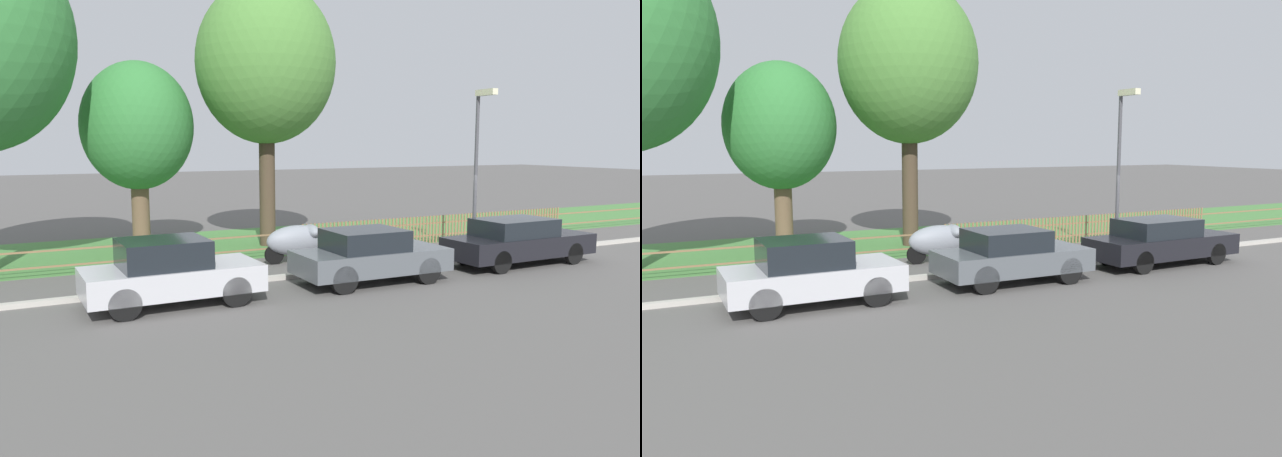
{
  "view_description": "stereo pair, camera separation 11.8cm",
  "coord_description": "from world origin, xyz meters",
  "views": [
    {
      "loc": [
        -13.84,
        -14.32,
        3.5
      ],
      "look_at": [
        -5.99,
        1.09,
        1.1
      ],
      "focal_mm": 35.0,
      "sensor_mm": 36.0,
      "label": 1
    },
    {
      "loc": [
        -13.74,
        -14.38,
        3.5
      ],
      "look_at": [
        -5.99,
        1.09,
        1.1
      ],
      "focal_mm": 35.0,
      "sensor_mm": 36.0,
      "label": 2
    }
  ],
  "objects": [
    {
      "name": "ground_plane",
      "position": [
        0.0,
        0.0,
        0.0
      ],
      "size": [
        120.0,
        120.0,
        0.0
      ],
      "primitive_type": "plane",
      "color": "#565451"
    },
    {
      "name": "kerb_stone",
      "position": [
        0.0,
        0.1,
        0.06
      ],
      "size": [
        42.85,
        0.2,
        0.12
      ],
      "primitive_type": "cube",
      "color": "#B2ADA3",
      "rests_on": "ground"
    },
    {
      "name": "grass_strip",
      "position": [
        0.0,
        6.3,
        0.01
      ],
      "size": [
        42.85,
        6.34,
        0.01
      ],
      "primitive_type": "cube",
      "color": "#477F3D",
      "rests_on": "ground"
    },
    {
      "name": "park_fence",
      "position": [
        -0.0,
        3.14,
        0.48
      ],
      "size": [
        42.85,
        0.05,
        0.96
      ],
      "color": "olive",
      "rests_on": "ground"
    },
    {
      "name": "parked_car_silver_hatchback",
      "position": [
        -10.76,
        -1.15,
        0.73
      ],
      "size": [
        3.76,
        1.78,
        1.45
      ],
      "rotation": [
        0.0,
        0.0,
        0.01
      ],
      "color": "#BCBCC1",
      "rests_on": "ground"
    },
    {
      "name": "parked_car_black_saloon",
      "position": [
        -5.79,
        -1.23,
        0.7
      ],
      "size": [
        3.85,
        1.75,
        1.36
      ],
      "rotation": [
        0.0,
        0.0,
        -0.01
      ],
      "color": "#51565B",
      "rests_on": "ground"
    },
    {
      "name": "parked_car_navy_estate",
      "position": [
        -0.75,
        -1.15,
        0.69
      ],
      "size": [
        4.56,
        1.74,
        1.34
      ],
      "rotation": [
        0.0,
        0.0,
        0.02
      ],
      "color": "black",
      "rests_on": "ground"
    },
    {
      "name": "covered_motorcycle",
      "position": [
        -6.23,
        2.0,
        0.67
      ],
      "size": [
        1.97,
        0.92,
        1.1
      ],
      "rotation": [
        0.0,
        0.0,
        -0.07
      ],
      "color": "black",
      "rests_on": "ground"
    },
    {
      "name": "tree_behind_motorcycle",
      "position": [
        -9.91,
        6.23,
        3.97
      ],
      "size": [
        3.54,
        3.54,
        6.05
      ],
      "color": "brown",
      "rests_on": "ground"
    },
    {
      "name": "tree_mid_park",
      "position": [
        -5.88,
        5.24,
        6.05
      ],
      "size": [
        4.61,
        4.61,
        8.75
      ],
      "color": "#473828",
      "rests_on": "ground"
    },
    {
      "name": "street_lamp",
      "position": [
        -0.92,
        0.42,
        3.24
      ],
      "size": [
        0.2,
        0.79,
        5.05
      ],
      "color": "#47474C",
      "rests_on": "ground"
    }
  ]
}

